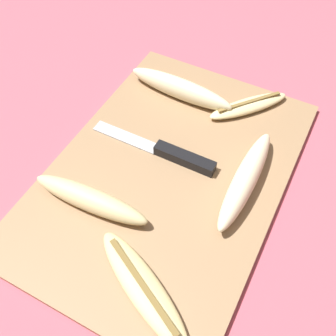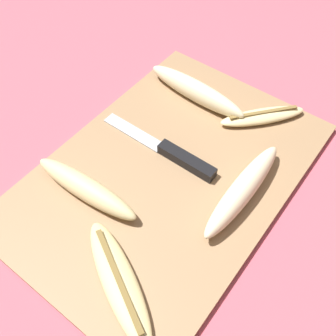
% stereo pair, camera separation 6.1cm
% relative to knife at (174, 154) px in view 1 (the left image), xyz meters
% --- Properties ---
extents(ground_plane, '(4.00, 4.00, 0.00)m').
position_rel_knife_xyz_m(ground_plane, '(-0.03, -0.01, -0.02)').
color(ground_plane, '#C65160').
extents(cutting_board, '(0.51, 0.35, 0.01)m').
position_rel_knife_xyz_m(cutting_board, '(-0.03, -0.01, -0.01)').
color(cutting_board, '#997551').
rests_on(cutting_board, ground_plane).
extents(knife, '(0.02, 0.22, 0.02)m').
position_rel_knife_xyz_m(knife, '(0.00, 0.00, 0.00)').
color(knife, black).
rests_on(knife, cutting_board).
extents(banana_spotted_left, '(0.12, 0.19, 0.02)m').
position_rel_knife_xyz_m(banana_spotted_left, '(-0.21, -0.06, 0.00)').
color(banana_spotted_left, '#DBC684').
rests_on(banana_spotted_left, cutting_board).
extents(banana_ripe_center, '(0.14, 0.12, 0.02)m').
position_rel_knife_xyz_m(banana_ripe_center, '(0.16, -0.07, 0.00)').
color(banana_ripe_center, beige).
rests_on(banana_ripe_center, cutting_board).
extents(banana_pale_long, '(0.04, 0.20, 0.04)m').
position_rel_knife_xyz_m(banana_pale_long, '(0.13, 0.05, 0.01)').
color(banana_pale_long, beige).
rests_on(banana_pale_long, cutting_board).
extents(banana_bright_far, '(0.20, 0.03, 0.04)m').
position_rel_knife_xyz_m(banana_bright_far, '(-0.00, -0.12, 0.01)').
color(banana_bright_far, beige).
rests_on(banana_bright_far, cutting_board).
extents(banana_mellow_near, '(0.05, 0.19, 0.04)m').
position_rel_knife_xyz_m(banana_mellow_near, '(-0.14, 0.07, 0.01)').
color(banana_mellow_near, beige).
rests_on(banana_mellow_near, cutting_board).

